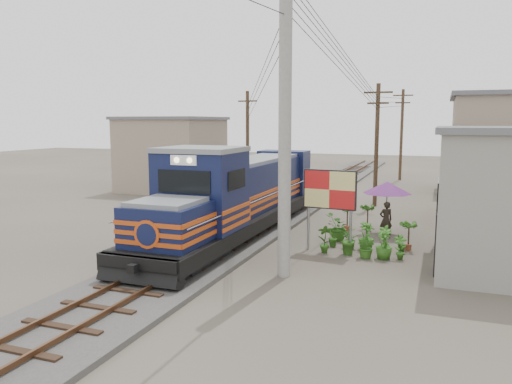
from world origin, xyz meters
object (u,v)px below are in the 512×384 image
at_px(billboard, 330,192).
at_px(locomotive, 239,197).
at_px(market_umbrella, 387,188).
at_px(vendor, 386,220).

bearing_deg(billboard, locomotive, 167.46).
distance_m(locomotive, market_umbrella, 6.43).
height_order(billboard, vendor, billboard).
bearing_deg(locomotive, market_umbrella, 23.39).
bearing_deg(locomotive, vendor, 16.15).
height_order(billboard, market_umbrella, billboard).
height_order(market_umbrella, vendor, market_umbrella).
distance_m(billboard, vendor, 3.85).
bearing_deg(market_umbrella, vendor, -85.03).
distance_m(billboard, market_umbrella, 4.26).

